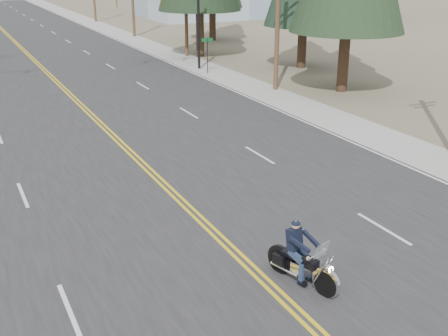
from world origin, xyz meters
TOP-DOWN VIEW (x-y plane):
  - sidewalk_right at (11.50, 70.00)m, footprint 3.00×200.00m
  - traffic_mast_right at (8.98, 32.00)m, footprint 7.10×0.26m
  - street_sign at (10.80, 30.00)m, footprint 0.90×0.06m
  - motorcyclist at (0.84, 2.48)m, footprint 1.53×2.42m

SIDE VIEW (x-z plane):
  - sidewalk_right at x=11.50m, z-range 0.00..0.01m
  - motorcyclist at x=0.84m, z-range 0.00..1.75m
  - street_sign at x=10.80m, z-range 0.49..3.12m
  - traffic_mast_right at x=8.98m, z-range 1.44..8.44m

